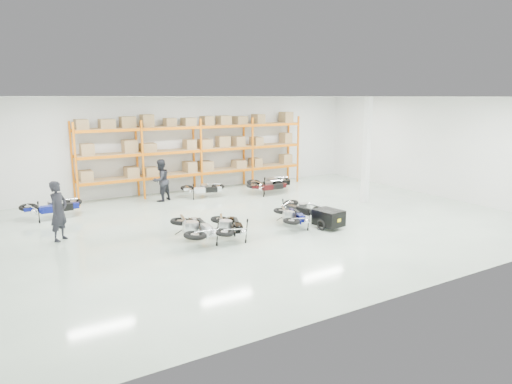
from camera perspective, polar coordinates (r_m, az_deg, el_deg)
room at (r=16.38m, az=1.69°, el=3.93°), size 18.00×18.00×18.00m
pallet_rack at (r=22.06m, az=-7.35°, el=5.89°), size 11.28×0.98×3.62m
structural_column at (r=19.99m, az=13.64°, el=5.03°), size 0.25×0.25×4.50m
moto_blue_centre at (r=15.96m, az=4.52°, el=-2.64°), size 1.37×1.89×1.10m
moto_silver_left at (r=14.36m, az=-7.65°, el=-3.97°), size 1.23×2.11×1.30m
moto_black_far_left at (r=14.64m, az=-3.43°, el=-3.83°), size 1.47×2.01×1.17m
moto_touring_right at (r=17.20m, az=5.69°, el=-1.58°), size 1.19×1.87×1.12m
trailer at (r=16.01m, az=9.06°, el=-3.21°), size 0.87×1.60×0.66m
moto_back_a at (r=18.74m, az=-24.15°, el=-1.29°), size 1.93×0.98×1.24m
moto_back_b at (r=20.83m, az=-6.64°, el=0.74°), size 1.89×1.34×1.11m
moto_back_c at (r=21.92m, az=1.83°, el=1.52°), size 2.03×1.25×1.23m
moto_back_d at (r=21.35m, az=1.58°, el=1.10°), size 1.79×1.00×1.12m
person_left at (r=15.69m, az=-23.45°, el=-2.19°), size 0.82×0.82×1.92m
person_back at (r=20.33m, az=-11.82°, el=1.44°), size 1.12×1.03×1.84m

